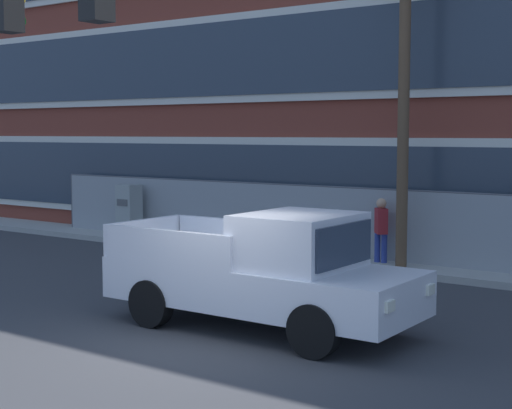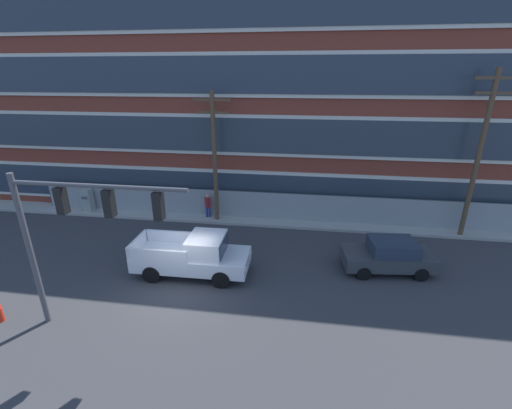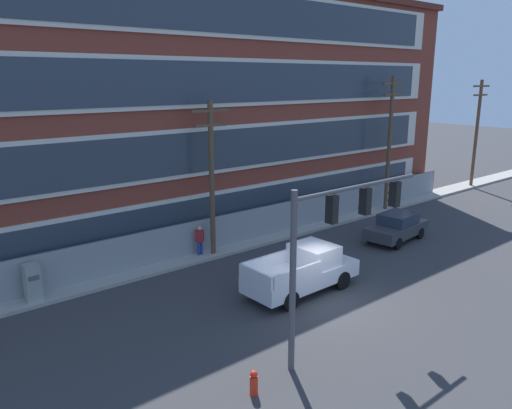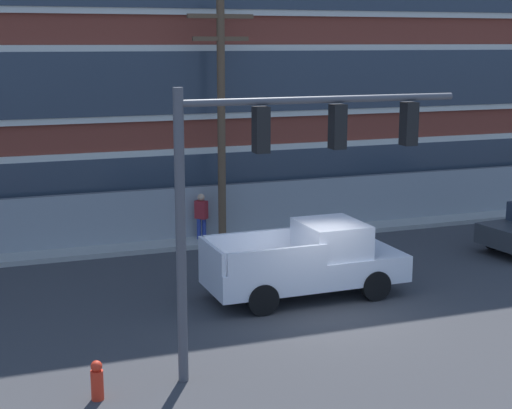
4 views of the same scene
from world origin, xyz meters
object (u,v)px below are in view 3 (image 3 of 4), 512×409
at_px(pickup_truck_white, 304,271).
at_px(pedestrian_near_cabinet, 200,239).
at_px(utility_pole_far_east, 477,129).
at_px(sedan_dark_grey, 396,227).
at_px(traffic_signal_mast, 338,228).
at_px(utility_pole_near_corner, 212,173).
at_px(electrical_cabinet, 33,284).
at_px(fire_hydrant, 254,383).
at_px(utility_pole_midblock, 390,139).

bearing_deg(pickup_truck_white, pedestrian_near_cabinet, 100.19).
bearing_deg(utility_pole_far_east, sedan_dark_grey, -165.27).
height_order(traffic_signal_mast, utility_pole_near_corner, utility_pole_near_corner).
xyz_separation_m(electrical_cabinet, pedestrian_near_cabinet, (8.18, 0.19, 0.13)).
height_order(sedan_dark_grey, pedestrian_near_cabinet, pedestrian_near_cabinet).
bearing_deg(electrical_cabinet, sedan_dark_grey, -13.91).
bearing_deg(pedestrian_near_cabinet, utility_pole_far_east, -0.58).
height_order(pickup_truck_white, utility_pole_near_corner, utility_pole_near_corner).
xyz_separation_m(pedestrian_near_cabinet, fire_hydrant, (-5.11, -10.58, -0.59)).
distance_m(utility_pole_near_corner, utility_pole_far_east, 26.36).
bearing_deg(utility_pole_near_corner, utility_pole_far_east, -0.04).
relative_size(pickup_truck_white, utility_pole_midblock, 0.59).
bearing_deg(pickup_truck_white, utility_pole_near_corner, 94.60).
xyz_separation_m(utility_pole_midblock, utility_pole_far_east, (12.00, 0.11, -0.09)).
xyz_separation_m(utility_pole_far_east, fire_hydrant, (-32.12, -10.31, -4.47)).
xyz_separation_m(traffic_signal_mast, utility_pole_far_east, (28.41, 10.03, 0.58)).
bearing_deg(utility_pole_far_east, electrical_cabinet, 179.86).
distance_m(pickup_truck_white, pedestrian_near_cabinet, 6.42).
xyz_separation_m(pickup_truck_white, utility_pole_near_corner, (-0.49, 6.06, 3.42)).
height_order(pickup_truck_white, utility_pole_far_east, utility_pole_far_east).
xyz_separation_m(sedan_dark_grey, electrical_cabinet, (-18.28, 4.53, 0.05)).
relative_size(sedan_dark_grey, pedestrian_near_cabinet, 2.55).
xyz_separation_m(sedan_dark_grey, utility_pole_midblock, (4.91, 4.33, 4.15)).
height_order(traffic_signal_mast, pedestrian_near_cabinet, traffic_signal_mast).
bearing_deg(pickup_truck_white, electrical_cabinet, 146.67).
distance_m(traffic_signal_mast, utility_pole_near_corner, 10.26).
height_order(pickup_truck_white, sedan_dark_grey, pickup_truck_white).
xyz_separation_m(sedan_dark_grey, fire_hydrant, (-15.21, -5.87, -0.42)).
distance_m(sedan_dark_grey, utility_pole_far_east, 17.94).
height_order(utility_pole_midblock, utility_pole_far_east, utility_pole_midblock).
relative_size(pickup_truck_white, fire_hydrant, 6.87).
bearing_deg(electrical_cabinet, utility_pole_midblock, -0.48).
height_order(utility_pole_near_corner, electrical_cabinet, utility_pole_near_corner).
bearing_deg(electrical_cabinet, pedestrian_near_cabinet, 1.32).
distance_m(traffic_signal_mast, pickup_truck_white, 5.79).
height_order(utility_pole_midblock, fire_hydrant, utility_pole_midblock).
bearing_deg(fire_hydrant, sedan_dark_grey, 21.08).
distance_m(utility_pole_near_corner, pedestrian_near_cabinet, 3.45).
bearing_deg(utility_pole_midblock, traffic_signal_mast, -148.85).
distance_m(utility_pole_far_east, pedestrian_near_cabinet, 27.28).
distance_m(utility_pole_near_corner, electrical_cabinet, 9.50).
xyz_separation_m(utility_pole_midblock, electrical_cabinet, (-23.18, 0.19, -4.10)).
bearing_deg(traffic_signal_mast, pickup_truck_white, 57.43).
relative_size(traffic_signal_mast, utility_pole_near_corner, 0.76).
xyz_separation_m(utility_pole_near_corner, fire_hydrant, (-5.76, -10.33, -3.98)).
distance_m(pickup_truck_white, sedan_dark_grey, 9.11).
xyz_separation_m(utility_pole_near_corner, pedestrian_near_cabinet, (-0.65, 0.25, -3.38)).
height_order(utility_pole_near_corner, fire_hydrant, utility_pole_near_corner).
bearing_deg(pedestrian_near_cabinet, fire_hydrant, -115.80).
distance_m(utility_pole_midblock, utility_pole_far_east, 12.00).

